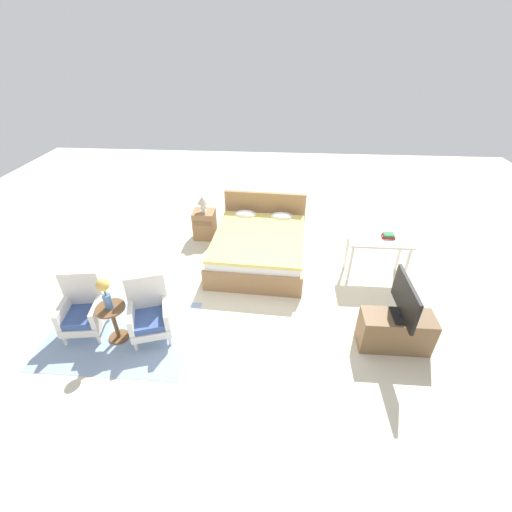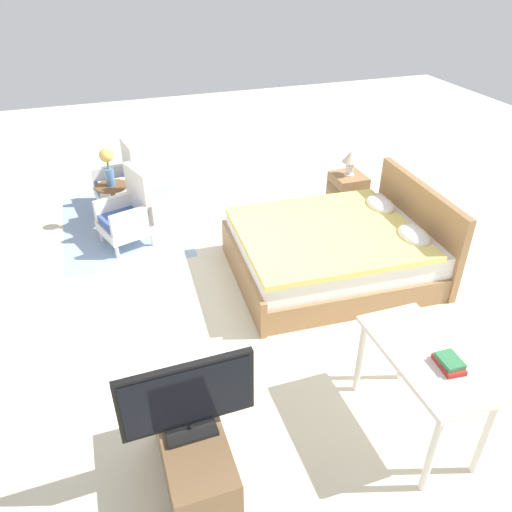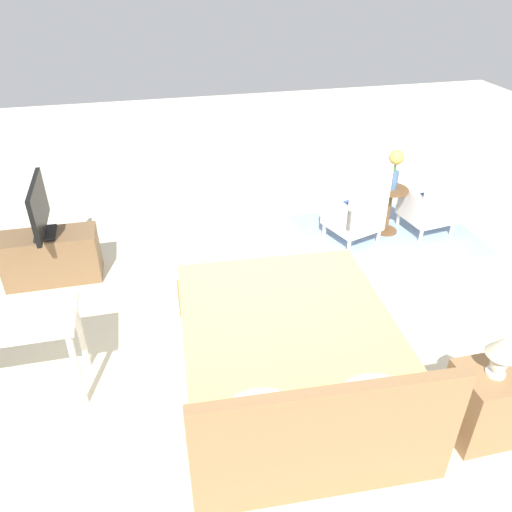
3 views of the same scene
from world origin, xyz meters
TOP-DOWN VIEW (x-y plane):
  - ground_plane at (0.00, 0.00)m, footprint 16.00×16.00m
  - floor_rug at (-1.89, -0.92)m, footprint 2.10×1.50m
  - bed at (0.01, 1.19)m, footprint 1.78×2.18m
  - armchair_by_window_left at (-2.39, -0.86)m, footprint 0.61×0.61m
  - armchair_by_window_right at (-1.41, -0.87)m, footprint 0.68×0.68m
  - side_table at (-1.89, -0.99)m, footprint 0.40×0.40m
  - flower_vase at (-1.89, -0.99)m, footprint 0.17×0.17m
  - nightstand at (-1.20, 1.95)m, footprint 0.44×0.41m
  - table_lamp at (-1.20, 1.95)m, footprint 0.22×0.22m
  - tv_stand at (2.01, -0.84)m, footprint 0.96×0.40m
  - tv_flatscreen at (2.01, -0.84)m, footprint 0.21×0.84m
  - vanity_desk at (2.08, 0.81)m, footprint 1.04×0.52m

SIDE VIEW (x-z plane):
  - ground_plane at x=0.00m, z-range 0.00..0.00m
  - floor_rug at x=-1.89m, z-range 0.00..0.01m
  - tv_stand at x=2.01m, z-range 0.00..0.54m
  - nightstand at x=-1.20m, z-range 0.00..0.59m
  - bed at x=0.01m, z-range -0.18..0.78m
  - side_table at x=-1.89m, z-range 0.07..0.66m
  - armchair_by_window_left at x=-2.39m, z-range -0.08..0.84m
  - armchair_by_window_right at x=-1.41m, z-range -0.08..0.84m
  - vanity_desk at x=2.08m, z-range 0.26..1.02m
  - table_lamp at x=-1.20m, z-range 0.64..0.97m
  - tv_flatscreen at x=2.01m, z-range 0.55..1.12m
  - flower_vase at x=-1.89m, z-range 0.64..1.11m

